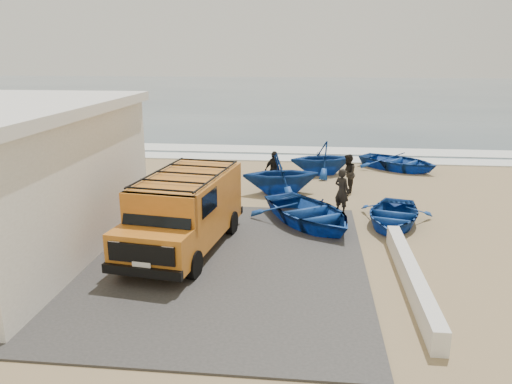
{
  "coord_description": "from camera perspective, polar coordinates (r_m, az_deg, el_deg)",
  "views": [
    {
      "loc": [
        2.4,
        -14.64,
        5.66
      ],
      "look_at": [
        0.69,
        1.02,
        1.2
      ],
      "focal_mm": 35.0,
      "sensor_mm": 36.0,
      "label": 1
    }
  ],
  "objects": [
    {
      "name": "ground",
      "position": [
        15.88,
        -2.9,
        -5.09
      ],
      "size": [
        160.0,
        160.0,
        0.0
      ],
      "primitive_type": "plane",
      "color": "#9B825A"
    },
    {
      "name": "slab",
      "position": [
        14.52,
        -12.04,
        -7.39
      ],
      "size": [
        12.0,
        10.0,
        0.05
      ],
      "primitive_type": "cube",
      "color": "#3F3C3A",
      "rests_on": "ground"
    },
    {
      "name": "ocean",
      "position": [
        70.91,
        4.35,
        11.2
      ],
      "size": [
        180.0,
        88.0,
        0.01
      ],
      "primitive_type": "cube",
      "color": "#385166",
      "rests_on": "ground"
    },
    {
      "name": "surf_line",
      "position": [
        27.33,
        1.05,
        3.93
      ],
      "size": [
        180.0,
        1.6,
        0.06
      ],
      "primitive_type": "cube",
      "color": "white",
      "rests_on": "ground"
    },
    {
      "name": "surf_wash",
      "position": [
        29.78,
        1.49,
        4.89
      ],
      "size": [
        180.0,
        2.2,
        0.04
      ],
      "primitive_type": "cube",
      "color": "white",
      "rests_on": "ground"
    },
    {
      "name": "parapet",
      "position": [
        13.09,
        17.32,
        -9.26
      ],
      "size": [
        0.35,
        6.0,
        0.55
      ],
      "primitive_type": "cube",
      "color": "silver",
      "rests_on": "ground"
    },
    {
      "name": "van",
      "position": [
        14.65,
        -8.17,
        -1.99
      ],
      "size": [
        2.78,
        5.53,
        2.27
      ],
      "rotation": [
        0.0,
        0.0,
        -0.14
      ],
      "color": "orange",
      "rests_on": "ground"
    },
    {
      "name": "boat_near_left",
      "position": [
        16.84,
        6.05,
        -2.34
      ],
      "size": [
        4.84,
        5.19,
        0.88
      ],
      "primitive_type": "imported",
      "rotation": [
        0.0,
        0.0,
        0.58
      ],
      "color": "#134097",
      "rests_on": "ground"
    },
    {
      "name": "boat_near_right",
      "position": [
        17.38,
        15.37,
        -2.54
      ],
      "size": [
        3.3,
        4.0,
        0.72
      ],
      "primitive_type": "imported",
      "rotation": [
        0.0,
        0.0,
        -0.27
      ],
      "color": "#134097",
      "rests_on": "ground"
    },
    {
      "name": "boat_mid_left",
      "position": [
        20.42,
        2.86,
        2.1
      ],
      "size": [
        3.67,
        3.35,
        1.65
      ],
      "primitive_type": "imported",
      "rotation": [
        0.0,
        0.0,
        1.8
      ],
      "color": "#134097",
      "rests_on": "ground"
    },
    {
      "name": "boat_far_left",
      "position": [
        23.77,
        7.5,
        3.86
      ],
      "size": [
        3.64,
        3.37,
        1.58
      ],
      "primitive_type": "imported",
      "rotation": [
        0.0,
        0.0,
        -1.27
      ],
      "color": "#134097",
      "rests_on": "ground"
    },
    {
      "name": "boat_far_right",
      "position": [
        25.62,
        15.95,
        3.36
      ],
      "size": [
        4.79,
        4.56,
        0.81
      ],
      "primitive_type": "imported",
      "rotation": [
        0.0,
        0.0,
        0.93
      ],
      "color": "#134097",
      "rests_on": "ground"
    },
    {
      "name": "fisherman_front",
      "position": [
        18.07,
        9.79,
        0.07
      ],
      "size": [
        0.72,
        0.7,
        1.66
      ],
      "primitive_type": "imported",
      "rotation": [
        0.0,
        0.0,
        2.43
      ],
      "color": "black",
      "rests_on": "ground"
    },
    {
      "name": "fisherman_middle",
      "position": [
        20.81,
        10.43,
        2.06
      ],
      "size": [
        0.69,
        0.84,
        1.62
      ],
      "primitive_type": "imported",
      "rotation": [
        0.0,
        0.0,
        -1.67
      ],
      "color": "black",
      "rests_on": "ground"
    },
    {
      "name": "fisherman_back",
      "position": [
        21.24,
        2.04,
        2.57
      ],
      "size": [
        0.95,
        0.92,
        1.6
      ],
      "primitive_type": "imported",
      "rotation": [
        0.0,
        0.0,
        0.74
      ],
      "color": "black",
      "rests_on": "ground"
    }
  ]
}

